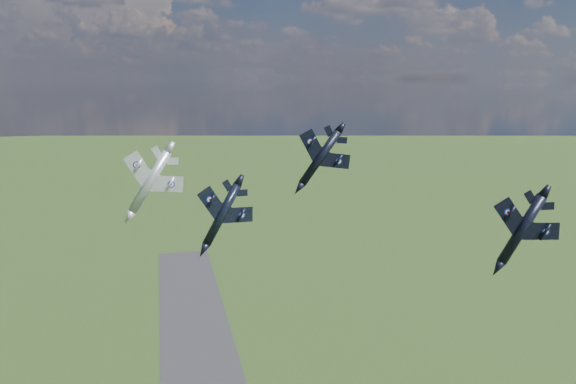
{
  "coord_description": "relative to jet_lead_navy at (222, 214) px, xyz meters",
  "views": [
    {
      "loc": [
        -10.85,
        -69.0,
        98.91
      ],
      "look_at": [
        8.35,
        14.15,
        81.71
      ],
      "focal_mm": 35.0,
      "sensor_mm": 36.0,
      "label": 1
    }
  ],
  "objects": [
    {
      "name": "jet_left_silver",
      "position": [
        -11.06,
        5.26,
        4.82
      ],
      "size": [
        11.59,
        15.95,
        8.78
      ],
      "primitive_type": null,
      "rotation": [
        0.0,
        0.56,
        -0.02
      ],
      "color": "#B4B8C0"
    },
    {
      "name": "jet_lead_navy",
      "position": [
        0.0,
        0.0,
        0.0
      ],
      "size": [
        12.47,
        16.02,
        7.9
      ],
      "primitive_type": null,
      "rotation": [
        0.0,
        0.51,
        0.12
      ],
      "color": "black"
    },
    {
      "name": "jet_high_navy",
      "position": [
        19.16,
        9.93,
        7.22
      ],
      "size": [
        14.15,
        17.75,
        9.1
      ],
      "primitive_type": null,
      "rotation": [
        0.0,
        0.6,
        -0.2
      ],
      "color": "black"
    },
    {
      "name": "jet_right_navy",
      "position": [
        31.39,
        -32.0,
        4.04
      ],
      "size": [
        12.33,
        14.48,
        6.24
      ],
      "primitive_type": null,
      "rotation": [
        0.0,
        0.46,
        -0.3
      ],
      "color": "black"
    }
  ]
}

